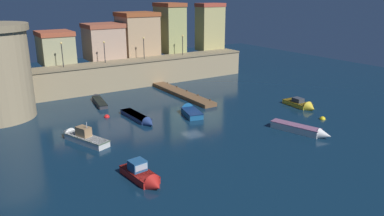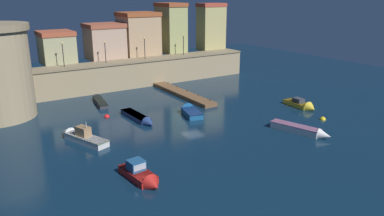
{
  "view_description": "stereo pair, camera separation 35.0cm",
  "coord_description": "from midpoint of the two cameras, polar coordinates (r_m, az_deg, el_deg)",
  "views": [
    {
      "loc": [
        -25.16,
        -38.32,
        15.39
      ],
      "look_at": [
        0.0,
        0.27,
        1.06
      ],
      "focal_mm": 34.97,
      "sensor_mm": 36.0,
      "label": 1
    },
    {
      "loc": [
        -24.86,
        -38.51,
        15.39
      ],
      "look_at": [
        0.0,
        0.27,
        1.06
      ],
      "focal_mm": 34.97,
      "sensor_mm": 36.0,
      "label": 2
    }
  ],
  "objects": [
    {
      "name": "quay_lamp_0",
      "position": [
        60.03,
        -19.39,
        8.23
      ],
      "size": [
        0.32,
        0.32,
        3.79
      ],
      "color": "black",
      "rests_on": "quay_wall"
    },
    {
      "name": "pier_dock",
      "position": [
        58.23,
        -1.72,
        2.21
      ],
      "size": [
        2.09,
        15.56,
        0.7
      ],
      "color": "brown",
      "rests_on": "ground"
    },
    {
      "name": "moored_boat_3",
      "position": [
        54.17,
        16.29,
        0.45
      ],
      "size": [
        2.05,
        5.34,
        1.71
      ],
      "rotation": [
        0.0,
        0.0,
        -1.63
      ],
      "color": "gold",
      "rests_on": "ground"
    },
    {
      "name": "quay_lamp_3",
      "position": [
        68.26,
        -1.61,
        10.09
      ],
      "size": [
        0.32,
        0.32,
        3.61
      ],
      "color": "black",
      "rests_on": "quay_wall"
    },
    {
      "name": "quay_lamp_2",
      "position": [
        64.59,
        -7.53,
        9.57
      ],
      "size": [
        0.32,
        0.32,
        3.68
      ],
      "color": "black",
      "rests_on": "quay_wall"
    },
    {
      "name": "moored_boat_0",
      "position": [
        56.09,
        -14.27,
        1.14
      ],
      "size": [
        2.16,
        7.13,
        1.08
      ],
      "rotation": [
        0.0,
        0.0,
        1.42
      ],
      "color": "#333338",
      "rests_on": "ground"
    },
    {
      "name": "quay_lamp_1",
      "position": [
        61.94,
        -13.39,
        8.82
      ],
      "size": [
        0.32,
        0.32,
        3.47
      ],
      "color": "black",
      "rests_on": "quay_wall"
    },
    {
      "name": "mooring_buoy_0",
      "position": [
        49.98,
        19.08,
        -1.64
      ],
      "size": [
        0.75,
        0.75,
        0.75
      ],
      "primitive_type": "sphere",
      "color": "yellow",
      "rests_on": "ground"
    },
    {
      "name": "moored_boat_5",
      "position": [
        44.28,
        16.28,
        -3.18
      ],
      "size": [
        3.33,
        7.12,
        1.28
      ],
      "rotation": [
        0.0,
        0.0,
        -1.27
      ],
      "color": "white",
      "rests_on": "ground"
    },
    {
      "name": "quay_wall",
      "position": [
        64.28,
        -9.51,
        5.24
      ],
      "size": [
        44.16,
        4.15,
        4.47
      ],
      "color": "#9E8966",
      "rests_on": "ground"
    },
    {
      "name": "moored_boat_2",
      "position": [
        49.15,
        -0.53,
        -0.5
      ],
      "size": [
        2.91,
        5.09,
        1.72
      ],
      "rotation": [
        0.0,
        0.0,
        1.32
      ],
      "color": "#195689",
      "rests_on": "ground"
    },
    {
      "name": "mooring_buoy_1",
      "position": [
        49.3,
        -13.06,
        -1.38
      ],
      "size": [
        0.71,
        0.71,
        0.71
      ],
      "primitive_type": "sphere",
      "color": "red",
      "rests_on": "ground"
    },
    {
      "name": "ground_plane",
      "position": [
        48.35,
        -0.03,
        -1.28
      ],
      "size": [
        104.4,
        104.4,
        0.0
      ],
      "primitive_type": "plane",
      "color": "#0C2338"
    },
    {
      "name": "moored_boat_1",
      "position": [
        42.16,
        -16.82,
        -4.2
      ],
      "size": [
        3.89,
        7.13,
        2.75
      ],
      "rotation": [
        0.0,
        0.0,
        1.93
      ],
      "color": "silver",
      "rests_on": "ground"
    },
    {
      "name": "moored_boat_6",
      "position": [
        32.46,
        -7.7,
        -10.24
      ],
      "size": [
        2.14,
        5.27,
        2.01
      ],
      "rotation": [
        0.0,
        0.0,
        -1.47
      ],
      "color": "red",
      "rests_on": "ground"
    },
    {
      "name": "moored_boat_4",
      "position": [
        47.16,
        -8.12,
        -1.59
      ],
      "size": [
        1.77,
        7.32,
        1.35
      ],
      "rotation": [
        0.0,
        0.0,
        -1.52
      ],
      "color": "navy",
      "rests_on": "ground"
    },
    {
      "name": "old_town_backdrop",
      "position": [
        68.26,
        -9.75,
        10.83
      ],
      "size": [
        42.81,
        6.22,
        9.27
      ],
      "color": "tan",
      "rests_on": "ground"
    }
  ]
}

